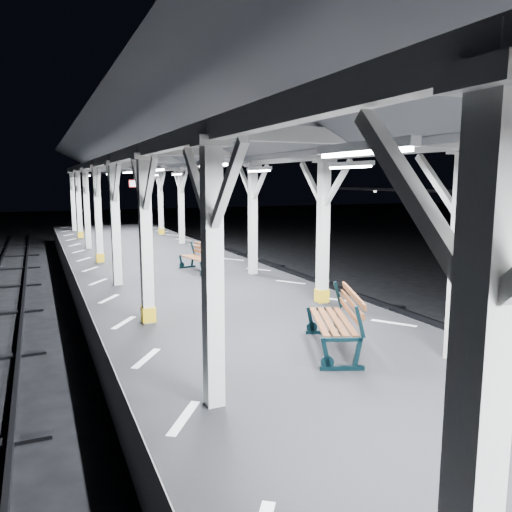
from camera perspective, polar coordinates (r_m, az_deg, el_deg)
ground at (r=9.41m, az=3.12°, el=-15.25°), size 120.00×120.00×0.00m
platform at (r=9.22m, az=3.15°, el=-12.40°), size 6.00×50.00×1.00m
hazard_stripes_left at (r=8.29m, az=-12.41°, el=-11.34°), size 1.00×48.00×0.01m
hazard_stripes_right at (r=10.35m, az=15.47°, el=-7.40°), size 1.00×48.00×0.01m
track_right at (r=12.33m, az=24.65°, el=-9.77°), size 2.20×60.00×0.16m
canopy at (r=8.62m, az=3.43°, el=13.61°), size 5.40×49.00×4.65m
bench_mid at (r=8.42m, az=9.46°, el=-7.15°), size 1.33×1.96×1.00m
bench_far at (r=15.64m, az=-6.45°, el=-0.08°), size 0.81×1.64×0.85m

